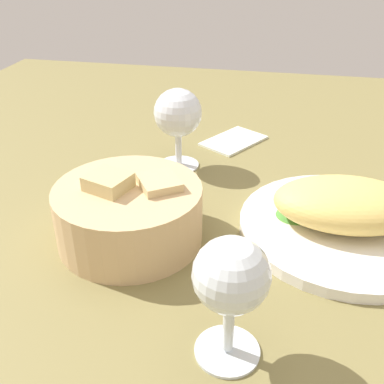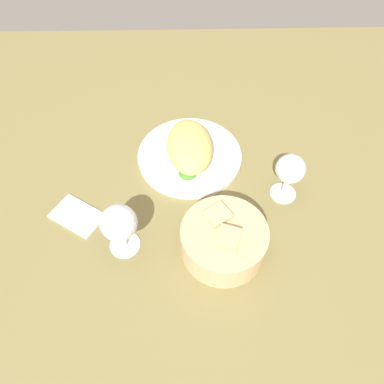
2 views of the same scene
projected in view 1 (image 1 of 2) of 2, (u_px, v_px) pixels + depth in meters
ground_plane at (240, 221)px, 60.57cm from camera, size 140.00×140.00×2.00cm
plate at (342, 228)px, 56.18cm from camera, size 25.22×25.22×1.40cm
omelette at (347, 204)px, 54.44cm from camera, size 18.12×11.90×5.53cm
lettuce_garnish at (294, 212)px, 57.05cm from camera, size 4.38×4.38×1.06cm
bread_basket at (130, 212)px, 53.69cm from camera, size 17.28×17.28×8.73cm
wine_glass_near at (178, 116)px, 68.27cm from camera, size 7.26×7.26×12.48cm
wine_glass_far at (231, 282)px, 36.57cm from camera, size 6.41×6.41×12.05cm
folded_napkin at (234, 140)px, 80.32cm from camera, size 11.78×13.04×0.80cm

